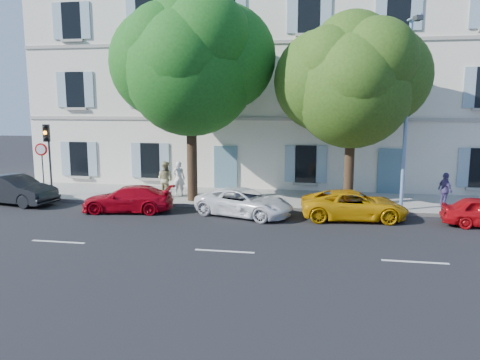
% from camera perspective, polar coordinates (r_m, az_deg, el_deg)
% --- Properties ---
extents(ground, '(90.00, 90.00, 0.00)m').
position_cam_1_polar(ground, '(19.40, 0.58, -5.08)').
color(ground, black).
extents(sidewalk, '(36.00, 4.50, 0.15)m').
position_cam_1_polar(sidewalk, '(23.67, 2.38, -2.26)').
color(sidewalk, '#A09E96').
rests_on(sidewalk, ground).
extents(kerb, '(36.00, 0.16, 0.16)m').
position_cam_1_polar(kerb, '(21.57, 1.59, -3.39)').
color(kerb, '#9E998E').
rests_on(kerb, ground).
extents(building, '(28.00, 7.00, 12.00)m').
position_cam_1_polar(building, '(28.92, 4.04, 11.64)').
color(building, silver).
rests_on(building, ground).
extents(car_dark_sedan, '(4.49, 2.29, 1.41)m').
position_cam_1_polar(car_dark_sedan, '(25.05, -25.78, -1.07)').
color(car_dark_sedan, black).
rests_on(car_dark_sedan, ground).
extents(car_red_coupe, '(4.23, 2.15, 1.18)m').
position_cam_1_polar(car_red_coupe, '(21.59, -13.52, -2.25)').
color(car_red_coupe, '#9F0412').
rests_on(car_red_coupe, ground).
extents(car_white_coupe, '(4.67, 3.21, 1.19)m').
position_cam_1_polar(car_white_coupe, '(20.25, 0.54, -2.74)').
color(car_white_coupe, white).
rests_on(car_white_coupe, ground).
extents(car_yellow_supercar, '(4.56, 2.43, 1.22)m').
position_cam_1_polar(car_yellow_supercar, '(20.20, 13.71, -2.99)').
color(car_yellow_supercar, '#D69409').
rests_on(car_yellow_supercar, ground).
extents(tree_left, '(6.24, 6.24, 9.67)m').
position_cam_1_polar(tree_left, '(22.55, -6.05, 13.22)').
color(tree_left, '#3A2819').
rests_on(tree_left, sidewalk).
extents(tree_right, '(5.43, 5.43, 8.37)m').
position_cam_1_polar(tree_right, '(21.71, 13.51, 10.91)').
color(tree_right, '#3A2819').
rests_on(tree_right, sidewalk).
extents(traffic_light, '(0.32, 0.41, 3.65)m').
position_cam_1_polar(traffic_light, '(25.26, -22.39, 4.00)').
color(traffic_light, '#383A3D').
rests_on(traffic_light, sidewalk).
extents(road_sign, '(0.63, 0.13, 2.72)m').
position_cam_1_polar(road_sign, '(25.41, -23.00, 2.45)').
color(road_sign, '#383A3D').
rests_on(road_sign, sidewalk).
extents(street_lamp, '(0.39, 1.75, 8.14)m').
position_cam_1_polar(street_lamp, '(21.34, 19.74, 8.62)').
color(street_lamp, '#7293BF').
rests_on(street_lamp, sidewalk).
extents(pedestrian_a, '(0.66, 0.45, 1.76)m').
position_cam_1_polar(pedestrian_a, '(24.12, -7.47, 0.20)').
color(pedestrian_a, white).
rests_on(pedestrian_a, sidewalk).
extents(pedestrian_b, '(1.03, 0.90, 1.81)m').
position_cam_1_polar(pedestrian_b, '(23.82, -9.08, 0.11)').
color(pedestrian_b, tan).
rests_on(pedestrian_b, sidewalk).
extents(pedestrian_c, '(0.70, 1.02, 1.61)m').
position_cam_1_polar(pedestrian_c, '(23.00, 23.72, -1.16)').
color(pedestrian_c, '#51447D').
rests_on(pedestrian_c, sidewalk).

